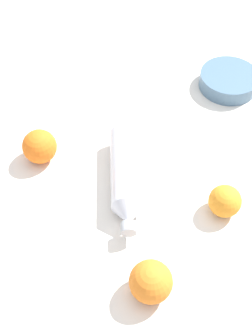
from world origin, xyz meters
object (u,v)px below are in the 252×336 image
(water_bottle, at_px, (126,176))
(orange_2, at_px, (151,282))
(orange_0, at_px, (225,201))
(orange_1, at_px, (40,147))
(ceramic_bowl, at_px, (229,81))

(water_bottle, height_order, orange_2, orange_2)
(water_bottle, distance_m, orange_2, 0.26)
(orange_0, distance_m, orange_1, 0.44)
(orange_2, xyz_separation_m, ceramic_bowl, (0.30, -0.55, -0.02))
(orange_1, bearing_deg, ceramic_bowl, -102.36)
(orange_2, bearing_deg, orange_0, -81.82)
(water_bottle, relative_size, orange_1, 3.05)
(water_bottle, distance_m, ceramic_bowl, 0.43)
(orange_0, xyz_separation_m, orange_1, (0.38, 0.22, 0.00))
(orange_0, distance_m, orange_2, 0.25)
(orange_2, bearing_deg, water_bottle, -29.93)
(orange_1, relative_size, orange_2, 0.97)
(orange_0, relative_size, ceramic_bowl, 0.45)
(orange_0, relative_size, orange_1, 0.88)
(ceramic_bowl, bearing_deg, orange_0, 130.33)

